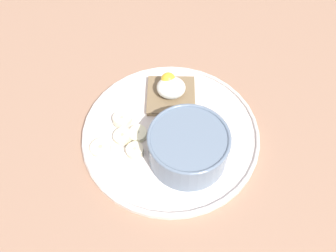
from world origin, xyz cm
name	(u,v)px	position (x,y,z in cm)	size (l,w,h in cm)	color
ground_plane	(168,139)	(0.00, 0.00, 1.00)	(120.00, 120.00, 2.00)	#9F765D
plate	(168,133)	(0.00, 0.00, 2.80)	(30.75, 30.75, 1.60)	silver
oatmeal_bowl	(185,147)	(-2.84, 4.69, 5.93)	(13.11, 13.11, 6.01)	slate
toast_slice	(166,96)	(0.44, -7.75, 3.64)	(8.76, 8.76, 1.14)	olive
poached_egg	(166,86)	(0.45, -7.95, 6.05)	(5.17, 4.70, 4.03)	white
banana_slice_front	(120,136)	(8.16, 1.33, 3.69)	(3.35, 3.21, 1.66)	#F2E6B9
banana_slice_left	(120,119)	(8.53, -2.22, 3.72)	(4.16, 4.27, 1.75)	#FCF0C7
banana_slice_back	(98,148)	(11.65, 3.60, 3.56)	(3.70, 3.64, 1.25)	#F6E7B3
banana_slice_right	(132,151)	(5.88, 4.18, 3.73)	(4.15, 4.14, 1.54)	#F7E7BD
banana_slice_inner	(135,134)	(5.58, 0.72, 3.65)	(4.48, 4.49, 1.53)	#F4ECBE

